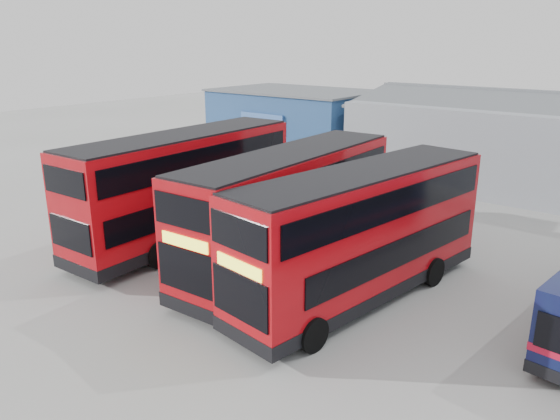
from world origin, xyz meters
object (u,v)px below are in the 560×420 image
Objects in this scene: panel_van at (208,146)px; double_decker_right at (362,236)px; double_decker_centre at (289,213)px; double_decker_left at (185,189)px; office_block at (295,123)px.

double_decker_right is at bearing -31.28° from panel_van.
double_decker_centre is 21.34m from panel_van.
double_decker_right is at bearing -9.40° from double_decker_centre.
double_decker_left is at bearing -47.16° from panel_van.
panel_van is (-20.84, 12.77, -1.21)m from double_decker_right.
panel_van is (-11.67, 12.68, -1.34)m from double_decker_left.
double_decker_centre is at bearing -53.46° from office_block.
office_block is 1.04× the size of double_decker_left.
panel_van is at bearing -121.31° from office_block.
office_block is at bearing 123.61° from double_decker_centre.
office_block is 22.94m from double_decker_centre.
double_decker_left reaches higher than double_decker_centre.
double_decker_left is 9.17m from double_decker_right.
double_decker_left is 1.03× the size of double_decker_centre.
office_block is 1.07× the size of double_decker_centre.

